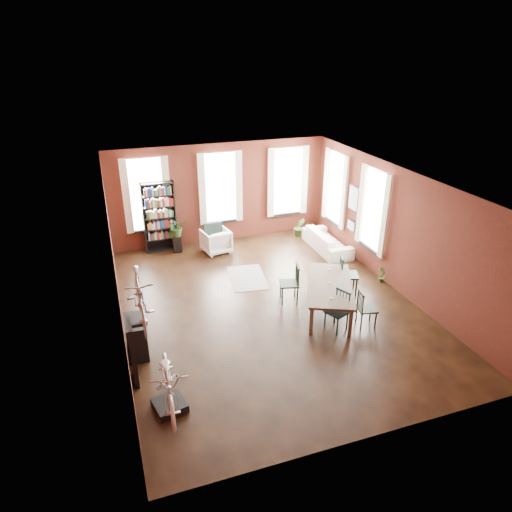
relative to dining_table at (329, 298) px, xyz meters
name	(u,v)px	position (x,y,z in m)	size (l,w,h in m)	color
room	(270,216)	(-1.03, 1.35, 1.75)	(9.00, 9.04, 3.22)	black
dining_table	(329,298)	(0.00, 0.00, 0.00)	(1.02, 2.24, 0.76)	#4C3C2D
dining_chair_a	(337,311)	(-0.19, -0.74, 0.09)	(0.44, 0.44, 0.95)	#163031
dining_chair_b	(289,283)	(-0.71, 0.78, 0.12)	(0.47, 0.47, 1.01)	black
dining_chair_c	(367,308)	(0.55, -0.81, 0.07)	(0.41, 0.41, 0.90)	black
dining_chair_d	(348,275)	(0.91, 0.69, 0.14)	(0.48, 0.48, 1.04)	#1B3B38
bookshelf	(160,217)	(-3.28, 5.03, 0.72)	(1.00, 0.32, 2.20)	black
white_armchair	(216,240)	(-1.71, 4.31, 0.03)	(0.80, 0.75, 0.82)	white
cream_sofa	(328,238)	(1.67, 3.33, 0.03)	(2.08, 0.61, 0.81)	beige
striped_rug	(247,278)	(-1.32, 2.32, -0.38)	(0.97, 1.55, 0.01)	black
bike_trainer	(170,405)	(-4.19, -2.04, -0.30)	(0.53, 0.53, 0.16)	black
bike_wall_rack	(133,353)	(-4.68, -1.07, 0.27)	(0.16, 0.60, 1.30)	black
console_table	(136,337)	(-4.56, -0.17, 0.02)	(0.40, 0.80, 0.80)	black
plant_stand	(177,244)	(-2.84, 4.75, -0.12)	(0.26, 0.26, 0.52)	black
plant_by_sofa	(299,232)	(1.28, 4.66, -0.24)	(0.36, 0.65, 0.29)	#345B24
plant_small	(381,279)	(2.09, 0.90, -0.30)	(0.24, 0.46, 0.17)	#376026
bicycle_floor	(167,362)	(-4.17, -2.05, 0.66)	(0.62, 0.94, 1.78)	beige
bicycle_hung	(138,282)	(-4.43, -1.07, 1.75)	(0.47, 1.00, 1.66)	#A5A8AD
plant_on_stand	(177,229)	(-2.82, 4.75, 0.37)	(0.54, 0.60, 0.47)	#2A5120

